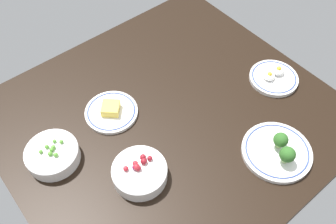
# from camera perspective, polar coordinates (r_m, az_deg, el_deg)

# --- Properties ---
(dining_table) EXTENTS (1.13, 1.04, 0.04)m
(dining_table) POSITION_cam_1_polar(r_m,az_deg,el_deg) (1.31, -0.00, -1.06)
(dining_table) COLOR black
(dining_table) RESTS_ON ground
(bowl_peas) EXTENTS (0.17, 0.17, 0.06)m
(bowl_peas) POSITION_cam_1_polar(r_m,az_deg,el_deg) (1.23, -17.60, -6.34)
(bowl_peas) COLOR white
(bowl_peas) RESTS_ON dining_table
(bowl_berries) EXTENTS (0.17, 0.17, 0.07)m
(bowl_berries) POSITION_cam_1_polar(r_m,az_deg,el_deg) (1.15, -4.45, -9.37)
(bowl_berries) COLOR white
(bowl_berries) RESTS_ON dining_table
(plate_cheese) EXTENTS (0.19, 0.19, 0.04)m
(plate_cheese) POSITION_cam_1_polar(r_m,az_deg,el_deg) (1.31, -8.85, 0.11)
(plate_cheese) COLOR white
(plate_cheese) RESTS_ON dining_table
(plate_eggs) EXTENTS (0.18, 0.18, 0.05)m
(plate_eggs) POSITION_cam_1_polar(r_m,az_deg,el_deg) (1.45, 16.20, 5.24)
(plate_eggs) COLOR white
(plate_eggs) RESTS_ON dining_table
(plate_broccoli) EXTENTS (0.23, 0.23, 0.08)m
(plate_broccoli) POSITION_cam_1_polar(r_m,az_deg,el_deg) (1.24, 16.83, -5.82)
(plate_broccoli) COLOR white
(plate_broccoli) RESTS_ON dining_table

